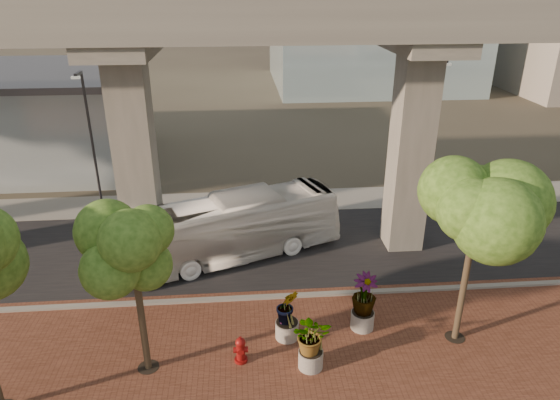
{
  "coord_description": "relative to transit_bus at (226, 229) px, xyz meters",
  "views": [
    {
      "loc": [
        -1.57,
        -18.58,
        11.72
      ],
      "look_at": [
        0.04,
        0.5,
        3.21
      ],
      "focal_mm": 32.0,
      "sensor_mm": 36.0,
      "label": 1
    }
  ],
  "objects": [
    {
      "name": "ground",
      "position": [
        2.3,
        -1.38,
        -1.47
      ],
      "size": [
        160.0,
        160.0,
        0.0
      ],
      "primitive_type": "plane",
      "color": "#3E382D",
      "rests_on": "ground"
    },
    {
      "name": "asphalt_road",
      "position": [
        2.3,
        0.62,
        -1.45
      ],
      "size": [
        90.0,
        8.0,
        0.04
      ],
      "primitive_type": "cube",
      "color": "black",
      "rests_on": "ground"
    },
    {
      "name": "curb_strip",
      "position": [
        2.3,
        -3.38,
        -1.39
      ],
      "size": [
        70.0,
        0.25,
        0.16
      ],
      "primitive_type": "cube",
      "color": "gray",
      "rests_on": "ground"
    },
    {
      "name": "far_sidewalk",
      "position": [
        2.3,
        6.12,
        -1.44
      ],
      "size": [
        90.0,
        3.0,
        0.06
      ],
      "primitive_type": "cube",
      "color": "gray",
      "rests_on": "ground"
    },
    {
      "name": "transit_viaduct",
      "position": [
        2.3,
        0.62,
        5.82
      ],
      "size": [
        72.0,
        5.6,
        12.4
      ],
      "color": "gray",
      "rests_on": "ground"
    },
    {
      "name": "transit_bus",
      "position": [
        0.0,
        0.0,
        0.0
      ],
      "size": [
        10.71,
        6.04,
        2.93
      ],
      "primitive_type": "imported",
      "rotation": [
        0.0,
        0.0,
        1.93
      ],
      "color": "white",
      "rests_on": "ground"
    },
    {
      "name": "fire_hydrant",
      "position": [
        0.54,
        -6.88,
        -0.94
      ],
      "size": [
        0.49,
        0.44,
        0.97
      ],
      "color": "maroon",
      "rests_on": "ground"
    },
    {
      "name": "planter_front",
      "position": [
        2.8,
        -7.35,
        -0.2
      ],
      "size": [
        1.8,
        1.8,
        1.98
      ],
      "color": "#9A978B",
      "rests_on": "ground"
    },
    {
      "name": "planter_right",
      "position": [
        4.96,
        -5.5,
        -0.07
      ],
      "size": [
        2.07,
        2.07,
        2.21
      ],
      "color": "#ABA89B",
      "rests_on": "ground"
    },
    {
      "name": "planter_left",
      "position": [
        2.18,
        -5.81,
        -0.18
      ],
      "size": [
        1.83,
        1.83,
        2.02
      ],
      "color": "gray",
      "rests_on": "ground"
    },
    {
      "name": "street_tree_near_west",
      "position": [
        -2.5,
        -6.93,
        2.72
      ],
      "size": [
        3.54,
        3.54,
        5.76
      ],
      "color": "#4E3F2C",
      "rests_on": "ground"
    },
    {
      "name": "street_tree_near_east",
      "position": [
        8.12,
        -6.34,
        3.86
      ],
      "size": [
        4.35,
        4.35,
        7.27
      ],
      "color": "#4E3F2C",
      "rests_on": "ground"
    },
    {
      "name": "streetlamp_west",
      "position": [
        -6.73,
        4.97,
        3.01
      ],
      "size": [
        0.38,
        1.11,
        7.66
      ],
      "color": "#2D2D32",
      "rests_on": "ground"
    },
    {
      "name": "streetlamp_east",
      "position": [
        10.91,
        4.96,
        3.23
      ],
      "size": [
        0.4,
        1.17,
        8.04
      ],
      "color": "#2F2E33",
      "rests_on": "ground"
    }
  ]
}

